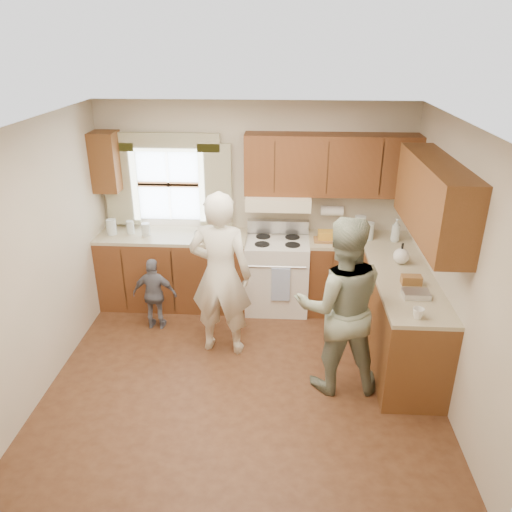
# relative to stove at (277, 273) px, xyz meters

# --- Properties ---
(room) EXTENTS (3.80, 3.80, 3.80)m
(room) POSITION_rel_stove_xyz_m (-0.30, -1.44, 0.78)
(room) COLOR #432414
(room) RESTS_ON ground
(kitchen_fixtures) EXTENTS (3.80, 2.25, 2.15)m
(kitchen_fixtures) POSITION_rel_stove_xyz_m (0.31, -0.36, 0.37)
(kitchen_fixtures) COLOR #4A250F
(kitchen_fixtures) RESTS_ON ground
(stove) EXTENTS (0.76, 0.67, 1.07)m
(stove) POSITION_rel_stove_xyz_m (0.00, 0.00, 0.00)
(stove) COLOR silver
(stove) RESTS_ON ground
(woman_left) EXTENTS (0.71, 0.51, 1.80)m
(woman_left) POSITION_rel_stove_xyz_m (-0.57, -0.97, 0.43)
(woman_left) COLOR silver
(woman_left) RESTS_ON ground
(woman_right) EXTENTS (0.90, 0.73, 1.75)m
(woman_right) POSITION_rel_stove_xyz_m (0.61, -1.52, 0.41)
(woman_right) COLOR #203920
(woman_right) RESTS_ON ground
(child) EXTENTS (0.52, 0.23, 0.88)m
(child) POSITION_rel_stove_xyz_m (-1.40, -0.59, -0.03)
(child) COLOR slate
(child) RESTS_ON ground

